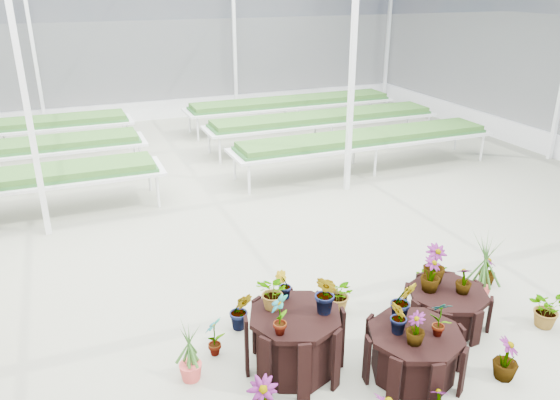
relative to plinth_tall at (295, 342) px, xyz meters
name	(u,v)px	position (x,y,z in m)	size (l,w,h in m)	color
ground_plane	(291,317)	(0.38, 0.99, -0.37)	(24.00, 24.00, 0.00)	gray
greenhouse_shell	(293,157)	(0.38, 0.99, 1.88)	(18.00, 24.00, 4.50)	white
steel_frame	(293,157)	(0.38, 0.99, 1.88)	(18.00, 24.00, 4.50)	silver
nursery_benches	(177,146)	(0.38, 8.19, 0.05)	(16.00, 7.00, 0.84)	silver
plinth_tall	(295,342)	(0.00, 0.00, 0.00)	(1.10, 1.10, 0.75)	black
plinth_mid	(414,354)	(1.20, -0.60, -0.08)	(1.11, 1.11, 0.58)	black
plinth_low	(446,307)	(2.20, 0.10, -0.14)	(1.06, 1.06, 0.48)	black
nursery_plants	(388,308)	(1.27, 0.07, 0.10)	(5.01, 2.69, 1.26)	#2D5520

